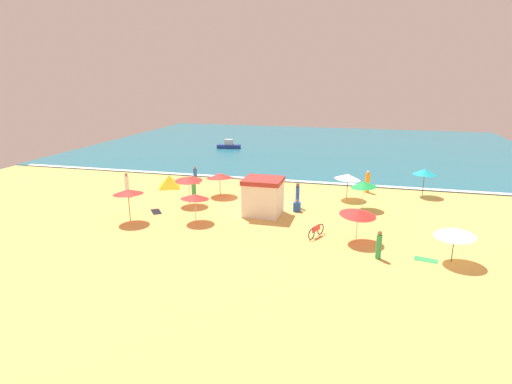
% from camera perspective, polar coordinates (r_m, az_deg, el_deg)
% --- Properties ---
extents(ground_plane, '(60.00, 60.00, 0.00)m').
position_cam_1_polar(ground_plane, '(34.56, 0.50, -0.90)').
color(ground_plane, '#EDBC60').
extents(ocean_water, '(60.00, 44.00, 0.10)m').
position_cam_1_polar(ocean_water, '(61.46, 6.90, 6.33)').
color(ocean_water, teal).
rests_on(ocean_water, ground_plane).
extents(wave_breaker_foam, '(57.00, 0.70, 0.01)m').
position_cam_1_polar(wave_breaker_foam, '(40.46, 2.67, 1.69)').
color(wave_breaker_foam, white).
rests_on(wave_breaker_foam, ocean_water).
extents(lifeguard_cabana, '(2.75, 2.55, 2.71)m').
position_cam_1_polar(lifeguard_cabana, '(30.26, 0.97, -0.59)').
color(lifeguard_cabana, white).
rests_on(lifeguard_cabana, ground_plane).
extents(beach_umbrella_0, '(2.58, 2.59, 2.31)m').
position_cam_1_polar(beach_umbrella_0, '(32.90, -9.17, 1.81)').
color(beach_umbrella_0, silver).
rests_on(beach_umbrella_0, ground_plane).
extents(beach_umbrella_1, '(2.55, 2.56, 2.03)m').
position_cam_1_polar(beach_umbrella_1, '(29.01, -8.33, -0.62)').
color(beach_umbrella_1, silver).
rests_on(beach_umbrella_1, ground_plane).
extents(beach_umbrella_2, '(3.07, 3.07, 2.08)m').
position_cam_1_polar(beach_umbrella_2, '(24.86, 25.51, -4.91)').
color(beach_umbrella_2, '#4C3823').
rests_on(beach_umbrella_2, ground_plane).
extents(beach_umbrella_3, '(3.17, 3.18, 2.05)m').
position_cam_1_polar(beach_umbrella_3, '(35.15, -4.96, 2.22)').
color(beach_umbrella_3, '#4C3823').
rests_on(beach_umbrella_3, ground_plane).
extents(beach_umbrella_4, '(2.70, 2.70, 2.33)m').
position_cam_1_polar(beach_umbrella_4, '(37.64, 22.01, 2.56)').
color(beach_umbrella_4, '#4C3823').
rests_on(beach_umbrella_4, ground_plane).
extents(beach_umbrella_5, '(3.12, 3.12, 2.08)m').
position_cam_1_polar(beach_umbrella_5, '(25.96, 13.71, -2.78)').
color(beach_umbrella_5, silver).
rests_on(beach_umbrella_5, ground_plane).
extents(beach_umbrella_6, '(2.92, 2.92, 2.35)m').
position_cam_1_polar(beach_umbrella_6, '(29.95, -17.05, 0.03)').
color(beach_umbrella_6, '#4C3823').
rests_on(beach_umbrella_6, ground_plane).
extents(beach_umbrella_7, '(2.47, 2.45, 2.23)m').
position_cam_1_polar(beach_umbrella_7, '(32.51, 14.47, 1.04)').
color(beach_umbrella_7, silver).
rests_on(beach_umbrella_7, ground_plane).
extents(beach_umbrella_8, '(2.44, 2.42, 2.17)m').
position_cam_1_polar(beach_umbrella_8, '(34.88, 12.41, 2.06)').
color(beach_umbrella_8, '#4C3823').
rests_on(beach_umbrella_8, ground_plane).
extents(beach_tent, '(2.46, 2.45, 1.15)m').
position_cam_1_polar(beach_tent, '(38.64, -11.73, 1.43)').
color(beach_tent, yellow).
rests_on(beach_tent, ground_plane).
extents(parked_bicycle, '(0.80, 1.68, 0.76)m').
position_cam_1_polar(parked_bicycle, '(26.68, 8.19, -5.26)').
color(parked_bicycle, black).
rests_on(parked_bicycle, ground_plane).
extents(beachgoer_0, '(0.43, 0.43, 1.92)m').
position_cam_1_polar(beachgoer_0, '(37.49, 14.93, 1.30)').
color(beachgoer_0, orange).
rests_on(beachgoer_0, ground_plane).
extents(beachgoer_1, '(0.51, 0.51, 0.90)m').
position_cam_1_polar(beachgoer_1, '(31.41, 5.60, -1.96)').
color(beachgoer_1, blue).
rests_on(beachgoer_1, ground_plane).
extents(beachgoer_2, '(0.40, 0.40, 1.64)m').
position_cam_1_polar(beachgoer_2, '(24.18, 16.39, -6.98)').
color(beachgoer_2, green).
rests_on(beachgoer_2, ground_plane).
extents(beachgoer_3, '(0.50, 0.50, 1.90)m').
position_cam_1_polar(beachgoer_3, '(37.13, -17.19, 0.99)').
color(beachgoer_3, white).
rests_on(beachgoer_3, ground_plane).
extents(beachgoer_4, '(0.41, 0.41, 1.92)m').
position_cam_1_polar(beachgoer_4, '(32.20, 5.67, -0.45)').
color(beachgoer_4, blue).
rests_on(beachgoer_4, ground_plane).
extents(beachgoer_5, '(0.52, 0.52, 1.80)m').
position_cam_1_polar(beachgoer_5, '(35.34, -8.49, 0.72)').
color(beachgoer_5, green).
rests_on(beachgoer_5, ground_plane).
extents(beachgoer_6, '(0.39, 0.39, 1.53)m').
position_cam_1_polar(beachgoer_6, '(40.09, -8.29, 2.30)').
color(beachgoer_6, blue).
rests_on(beachgoer_6, ground_plane).
extents(beach_towel_0, '(1.35, 1.48, 0.01)m').
position_cam_1_polar(beach_towel_0, '(32.12, -13.45, -2.62)').
color(beach_towel_0, black).
rests_on(beach_towel_0, ground_plane).
extents(beach_towel_1, '(1.08, 0.70, 0.01)m').
position_cam_1_polar(beach_towel_1, '(40.55, -10.92, 1.31)').
color(beach_towel_1, black).
rests_on(beach_towel_1, ground_plane).
extents(beach_towel_2, '(0.85, 1.27, 0.01)m').
position_cam_1_polar(beach_towel_2, '(37.97, -0.29, 0.62)').
color(beach_towel_2, white).
rests_on(beach_towel_2, ground_plane).
extents(beach_towel_3, '(1.36, 0.88, 0.01)m').
position_cam_1_polar(beach_towel_3, '(25.16, 22.15, -8.55)').
color(beach_towel_3, green).
rests_on(beach_towel_3, ground_plane).
extents(small_boat_0, '(3.33, 1.65, 1.23)m').
position_cam_1_polar(small_boat_0, '(58.39, -3.73, 6.37)').
color(small_boat_0, navy).
rests_on(small_boat_0, ocean_water).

